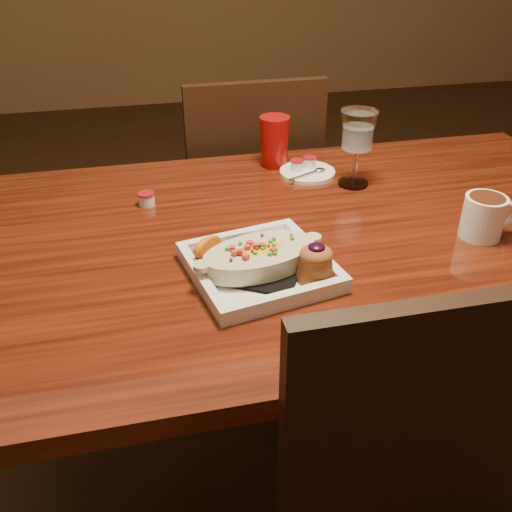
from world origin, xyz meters
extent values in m
plane|color=black|center=(0.00, 0.00, 0.00)|extent=(7.00, 7.00, 0.00)
cube|color=maroon|center=(0.00, 0.00, 0.73)|extent=(1.50, 0.90, 0.04)
cylinder|color=black|center=(-0.67, 0.37, 0.35)|extent=(0.07, 0.07, 0.71)
cylinder|color=black|center=(0.67, 0.37, 0.35)|extent=(0.07, 0.07, 0.71)
cube|color=black|center=(0.00, -0.51, 0.70)|extent=(0.40, 0.03, 0.46)
cube|color=black|center=(0.00, 0.70, 0.45)|extent=(0.42, 0.42, 0.04)
cylinder|color=black|center=(0.17, 0.87, 0.23)|extent=(0.04, 0.04, 0.45)
cylinder|color=black|center=(-0.17, 0.87, 0.23)|extent=(0.04, 0.04, 0.45)
cylinder|color=black|center=(0.17, 0.53, 0.23)|extent=(0.04, 0.04, 0.45)
cylinder|color=black|center=(-0.17, 0.53, 0.23)|extent=(0.04, 0.04, 0.45)
cube|color=black|center=(0.00, 0.51, 0.70)|extent=(0.40, 0.03, 0.46)
cube|color=white|center=(-0.14, -0.14, 0.76)|extent=(0.29, 0.29, 0.01)
cube|color=black|center=(-0.14, -0.14, 0.77)|extent=(0.21, 0.21, 0.01)
ellipsoid|color=yellow|center=(-0.14, -0.14, 0.79)|extent=(0.20, 0.14, 0.04)
ellipsoid|color=#4F1242|center=(-0.23, -0.09, 0.77)|extent=(0.07, 0.07, 0.02)
cone|color=#9B5027|center=(-0.05, -0.19, 0.79)|extent=(0.07, 0.07, 0.05)
ellipsoid|color=#9B5027|center=(-0.05, -0.19, 0.81)|extent=(0.06, 0.06, 0.03)
ellipsoid|color=black|center=(-0.05, -0.19, 0.83)|extent=(0.03, 0.03, 0.01)
cylinder|color=white|center=(0.33, -0.10, 0.79)|extent=(0.08, 0.08, 0.09)
cylinder|color=#3E1D11|center=(0.33, -0.10, 0.83)|extent=(0.07, 0.07, 0.02)
torus|color=white|center=(0.38, -0.10, 0.79)|extent=(0.06, 0.02, 0.06)
cylinder|color=silver|center=(0.17, 0.20, 0.75)|extent=(0.07, 0.07, 0.01)
cylinder|color=silver|center=(0.17, 0.20, 0.80)|extent=(0.01, 0.01, 0.08)
cone|color=silver|center=(0.17, 0.20, 0.89)|extent=(0.09, 0.09, 0.09)
cylinder|color=white|center=(0.08, 0.28, 0.76)|extent=(0.14, 0.14, 0.01)
cylinder|color=white|center=(0.06, 0.29, 0.77)|extent=(0.03, 0.03, 0.02)
cylinder|color=#B21520|center=(0.06, 0.29, 0.79)|extent=(0.03, 0.03, 0.00)
cylinder|color=white|center=(0.09, 0.30, 0.77)|extent=(0.03, 0.03, 0.02)
cylinder|color=#B21520|center=(0.09, 0.30, 0.79)|extent=(0.03, 0.03, 0.00)
cylinder|color=white|center=(-0.33, 0.20, 0.76)|extent=(0.04, 0.04, 0.03)
cylinder|color=#B21520|center=(-0.33, 0.20, 0.78)|extent=(0.04, 0.04, 0.00)
cone|color=#A30B0C|center=(0.01, 0.36, 0.81)|extent=(0.08, 0.08, 0.13)
camera|label=1|loc=(-0.34, -1.00, 1.33)|focal=40.00mm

